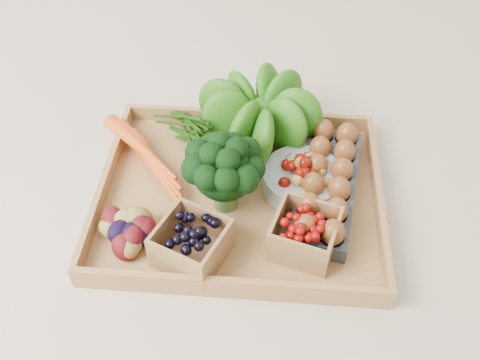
# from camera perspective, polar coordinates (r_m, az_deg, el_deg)

# --- Properties ---
(ground) EXTENTS (4.00, 4.00, 0.00)m
(ground) POSITION_cam_1_polar(r_m,az_deg,el_deg) (1.07, 0.00, -2.19)
(ground) COLOR beige
(ground) RESTS_ON ground
(tray) EXTENTS (0.55, 0.45, 0.01)m
(tray) POSITION_cam_1_polar(r_m,az_deg,el_deg) (1.07, 0.00, -1.92)
(tray) COLOR #AB7C47
(tray) RESTS_ON ground
(carrots) EXTENTS (0.24, 0.17, 0.06)m
(carrots) POSITION_cam_1_polar(r_m,az_deg,el_deg) (1.11, -9.65, 2.40)
(carrots) COLOR #E34F15
(carrots) RESTS_ON tray
(lettuce) EXTENTS (0.16, 0.16, 0.16)m
(lettuce) POSITION_cam_1_polar(r_m,az_deg,el_deg) (1.13, 2.11, 7.67)
(lettuce) COLOR #144E0C
(lettuce) RESTS_ON tray
(broccoli) EXTENTS (0.15, 0.15, 0.12)m
(broccoli) POSITION_cam_1_polar(r_m,az_deg,el_deg) (1.00, -1.63, -0.38)
(broccoli) COLOR black
(broccoli) RESTS_ON tray
(cherry_bowl) EXTENTS (0.16, 0.16, 0.04)m
(cherry_bowl) POSITION_cam_1_polar(r_m,az_deg,el_deg) (1.07, 6.67, 0.03)
(cherry_bowl) COLOR #8C9EA5
(cherry_bowl) RESTS_ON tray
(egg_carton) EXTENTS (0.16, 0.33, 0.04)m
(egg_carton) POSITION_cam_1_polar(r_m,az_deg,el_deg) (1.06, 9.12, -0.91)
(egg_carton) COLOR #3D444D
(egg_carton) RESTS_ON tray
(potatoes) EXTENTS (0.13, 0.13, 0.07)m
(potatoes) POSITION_cam_1_polar(r_m,az_deg,el_deg) (0.99, -11.70, -4.93)
(potatoes) COLOR #450B0F
(potatoes) RESTS_ON tray
(punnet_blackberry) EXTENTS (0.15, 0.15, 0.08)m
(punnet_blackberry) POSITION_cam_1_polar(r_m,az_deg,el_deg) (0.95, -5.19, -6.73)
(punnet_blackberry) COLOR black
(punnet_blackberry) RESTS_ON tray
(punnet_raspberry) EXTENTS (0.14, 0.14, 0.08)m
(punnet_raspberry) POSITION_cam_1_polar(r_m,az_deg,el_deg) (0.96, 6.92, -5.69)
(punnet_raspberry) COLOR #730605
(punnet_raspberry) RESTS_ON tray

